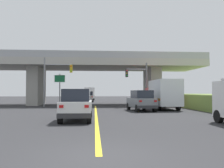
% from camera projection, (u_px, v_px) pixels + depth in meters
% --- Properties ---
extents(ground, '(160.00, 160.00, 0.00)m').
position_uv_depth(ground, '(95.00, 105.00, 35.29)').
color(ground, '#2B2B2D').
extents(overpass_bridge, '(30.86, 8.97, 7.29)m').
position_uv_depth(overpass_bridge, '(95.00, 70.00, 35.47)').
color(overpass_bridge, '#A8A59E').
rests_on(overpass_bridge, ground).
extents(lane_divider_stripe, '(0.20, 25.84, 0.01)m').
position_uv_depth(lane_divider_stripe, '(96.00, 114.00, 19.55)').
color(lane_divider_stripe, yellow).
rests_on(lane_divider_stripe, ground).
extents(suv_lead, '(1.93, 4.75, 2.02)m').
position_uv_depth(suv_lead, '(77.00, 105.00, 15.49)').
color(suv_lead, silver).
rests_on(suv_lead, ground).
extents(suv_crossing, '(2.37, 4.49, 2.02)m').
position_uv_depth(suv_crossing, '(141.00, 101.00, 23.38)').
color(suv_crossing, slate).
rests_on(suv_crossing, ground).
extents(box_truck, '(2.33, 6.98, 3.13)m').
position_uv_depth(box_truck, '(163.00, 94.00, 25.76)').
color(box_truck, red).
rests_on(box_truck, ground).
extents(sedan_oncoming, '(1.86, 4.36, 2.02)m').
position_uv_depth(sedan_oncoming, '(89.00, 97.00, 45.91)').
color(sedan_oncoming, silver).
rests_on(sedan_oncoming, ground).
extents(traffic_signal_nearside, '(2.73, 0.36, 5.49)m').
position_uv_depth(traffic_signal_nearside, '(140.00, 80.00, 29.22)').
color(traffic_signal_nearside, '#56595E').
rests_on(traffic_signal_nearside, ground).
extents(traffic_signal_farside, '(3.50, 0.36, 6.13)m').
position_uv_depth(traffic_signal_farside, '(54.00, 76.00, 29.38)').
color(traffic_signal_farside, slate).
rests_on(traffic_signal_farside, ground).
extents(highway_sign, '(1.42, 0.17, 4.33)m').
position_uv_depth(highway_sign, '(60.00, 83.00, 31.97)').
color(highway_sign, slate).
rests_on(highway_sign, ground).
extents(semi_truck_distant, '(2.33, 7.04, 2.98)m').
position_uv_depth(semi_truck_distant, '(90.00, 93.00, 57.81)').
color(semi_truck_distant, navy).
rests_on(semi_truck_distant, ground).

